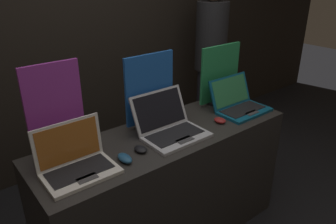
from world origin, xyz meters
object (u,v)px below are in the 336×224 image
(promo_stand_middle, at_px, (150,91))
(laptop_back, at_px, (239,103))
(mouse_front, at_px, (125,158))
(laptop_middle, at_px, (170,126))
(mouse_middle, at_px, (141,149))
(promo_stand_front, at_px, (56,113))
(laptop_front, at_px, (76,161))
(promo_stand_back, at_px, (220,76))
(mouse_back, at_px, (220,120))
(person_bystander, at_px, (210,62))

(promo_stand_middle, height_order, laptop_back, promo_stand_middle)
(mouse_front, relative_size, laptop_middle, 0.29)
(mouse_middle, distance_m, laptop_back, 0.91)
(promo_stand_front, height_order, mouse_middle, promo_stand_front)
(laptop_front, bearing_deg, laptop_middle, 1.60)
(promo_stand_middle, xyz_separation_m, promo_stand_back, (0.65, -0.03, -0.01))
(laptop_front, height_order, mouse_middle, laptop_front)
(mouse_front, xyz_separation_m, promo_stand_front, (-0.25, 0.28, 0.24))
(mouse_front, relative_size, laptop_back, 0.29)
(promo_stand_front, distance_m, laptop_middle, 0.70)
(mouse_middle, bearing_deg, laptop_front, 173.79)
(mouse_back, bearing_deg, promo_stand_back, 45.34)
(mouse_back, relative_size, person_bystander, 0.05)
(laptop_front, distance_m, laptop_back, 1.29)
(mouse_middle, xyz_separation_m, person_bystander, (1.60, 1.02, 0.02))
(mouse_middle, xyz_separation_m, promo_stand_middle, (0.27, 0.27, 0.22))
(promo_stand_back, relative_size, person_bystander, 0.26)
(mouse_front, relative_size, promo_stand_middle, 0.24)
(promo_stand_middle, bearing_deg, mouse_front, -142.25)
(laptop_front, relative_size, person_bystander, 0.21)
(laptop_front, distance_m, laptop_middle, 0.64)
(promo_stand_back, bearing_deg, person_bystander, 48.34)
(mouse_back, xyz_separation_m, promo_stand_back, (0.27, 0.27, 0.20))
(promo_stand_back, bearing_deg, laptop_front, -170.89)
(mouse_middle, bearing_deg, promo_stand_front, 146.30)
(mouse_middle, height_order, promo_stand_middle, promo_stand_middle)
(promo_stand_front, distance_m, promo_stand_middle, 0.64)
(promo_stand_middle, height_order, mouse_back, promo_stand_middle)
(laptop_middle, bearing_deg, laptop_back, -1.65)
(laptop_front, xyz_separation_m, mouse_front, (0.25, -0.07, -0.04))
(mouse_back, bearing_deg, mouse_front, -179.13)
(promo_stand_middle, relative_size, laptop_back, 1.24)
(mouse_front, xyz_separation_m, promo_stand_middle, (0.40, 0.31, 0.21))
(promo_stand_middle, bearing_deg, laptop_front, -160.14)
(promo_stand_middle, relative_size, mouse_back, 5.34)
(laptop_front, relative_size, promo_stand_middle, 0.77)
(laptop_middle, height_order, promo_stand_middle, promo_stand_middle)
(laptop_back, bearing_deg, promo_stand_front, 170.71)
(laptop_front, xyz_separation_m, promo_stand_front, (-0.00, 0.21, 0.20))
(promo_stand_middle, distance_m, laptop_back, 0.71)
(laptop_front, xyz_separation_m, promo_stand_middle, (0.64, 0.23, 0.17))
(mouse_back, relative_size, promo_stand_back, 0.20)
(mouse_front, relative_size, mouse_back, 1.27)
(mouse_middle, xyz_separation_m, promo_stand_back, (0.91, 0.25, 0.20))
(laptop_middle, bearing_deg, person_bystander, 35.82)
(promo_stand_back, height_order, person_bystander, person_bystander)
(laptop_back, distance_m, promo_stand_back, 0.26)
(mouse_back, distance_m, person_bystander, 1.41)
(mouse_front, height_order, promo_stand_middle, promo_stand_middle)
(promo_stand_front, distance_m, mouse_back, 1.09)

